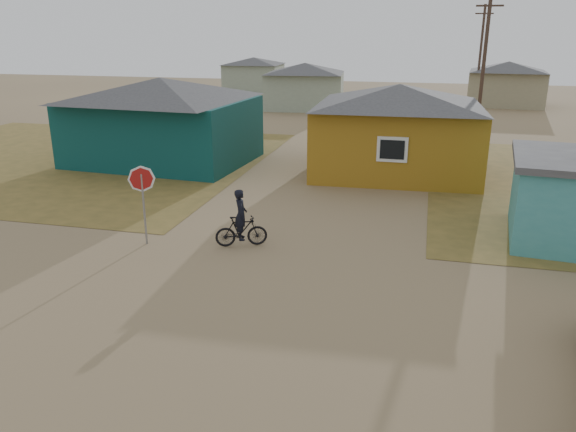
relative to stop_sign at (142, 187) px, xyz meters
name	(u,v)px	position (x,y,z in m)	size (l,w,h in m)	color
ground	(246,308)	(4.17, -3.22, -1.77)	(120.00, 120.00, 0.00)	#8D7451
grass_nw	(60,158)	(-9.83, 9.78, -1.76)	(20.00, 18.00, 0.00)	olive
house_teal	(162,119)	(-4.33, 10.28, 0.28)	(8.93, 7.08, 4.00)	#0A3737
house_yellow	(397,128)	(6.67, 10.78, 0.23)	(7.72, 6.76, 3.90)	#976A17
house_pale_west	(305,85)	(-1.83, 30.78, 0.09)	(7.04, 6.15, 3.60)	gray
house_beige_east	(507,83)	(14.17, 36.78, 0.09)	(6.95, 6.05, 3.60)	gray
house_pale_north	(254,74)	(-9.83, 42.78, -0.02)	(6.28, 5.81, 3.40)	gray
utility_pole_near	(483,68)	(10.67, 18.78, 2.37)	(1.40, 0.20, 8.00)	#412F27
utility_pole_far	(480,55)	(11.67, 34.78, 2.37)	(1.40, 0.20, 8.00)	#412F27
stop_sign	(142,187)	(0.00, 0.00, 0.00)	(0.78, 0.11, 2.40)	gray
cyclist	(241,226)	(2.82, 0.52, -1.14)	(1.59, 0.99, 1.74)	black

